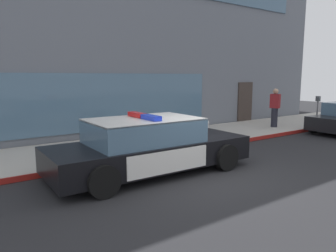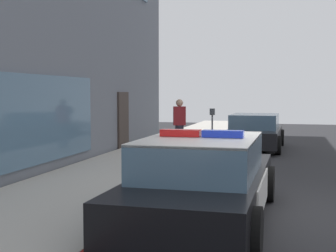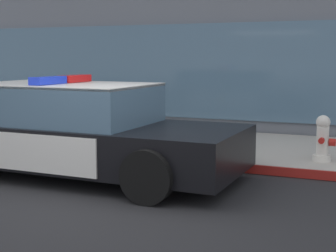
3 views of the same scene
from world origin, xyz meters
The scene contains 5 objects.
ground centered at (0.00, 0.00, 0.00)m, with size 48.00×48.00×0.00m, color #262628.
sidewalk centered at (0.00, 3.72, 0.07)m, with size 48.00×3.23×0.15m, color #B2ADA3.
curb_red_paint centered at (0.00, 2.09, 0.08)m, with size 28.80×0.04×0.14m, color maroon.
police_cruiser centered at (-1.07, 0.99, 0.68)m, with size 5.09×2.14×1.49m.
fire_hydrant centered at (2.39, 2.75, 0.50)m, with size 0.34×0.39×0.73m.
Camera 3 is at (3.21, -5.36, 1.78)m, focal length 54.11 mm.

